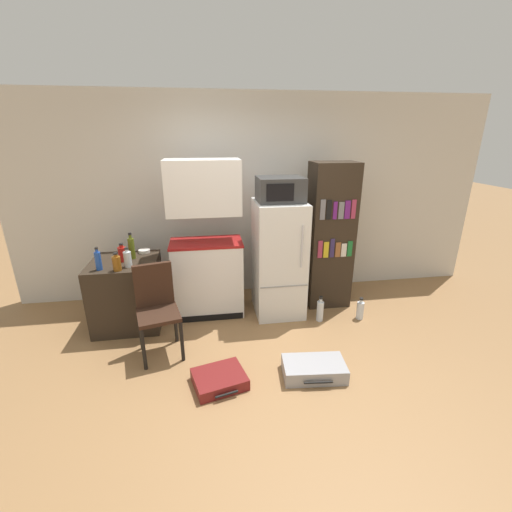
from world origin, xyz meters
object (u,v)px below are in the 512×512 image
object	(u,v)px
bowl	(144,251)
suitcase_small_flat	(219,379)
bottle_ketchup_red	(122,254)
suitcase_large_flat	(314,369)
bottle_olive_oil	(132,248)
kitchen_hutch	(206,247)
microwave	(280,189)
refrigerator	(279,259)
bottle_amber_beer	(117,263)
bookshelf	(330,236)
side_table	(128,293)
bottle_clear_short	(128,259)
water_bottle_front	(360,310)
bottle_blue_soda	(98,260)
chair	(156,302)
water_bottle_middle	(320,310)

from	to	relation	value
bowl	suitcase_small_flat	bearing A→B (deg)	-62.16
bottle_ketchup_red	suitcase_large_flat	size ratio (longest dim) A/B	0.35
suitcase_small_flat	bottle_olive_oil	bearing A→B (deg)	110.01
kitchen_hutch	microwave	bearing A→B (deg)	-5.98
refrigerator	bottle_amber_beer	bearing A→B (deg)	-169.92
bookshelf	bottle_amber_beer	bearing A→B (deg)	-169.81
refrigerator	suitcase_large_flat	size ratio (longest dim) A/B	2.33
side_table	bottle_clear_short	bearing A→B (deg)	-62.91
bottle_amber_beer	water_bottle_front	xyz separation A→B (m)	(2.77, -0.05, -0.76)
bottle_amber_beer	bottle_blue_soda	world-z (taller)	bottle_blue_soda
bottle_ketchup_red	suitcase_small_flat	size ratio (longest dim) A/B	0.40
microwave	chair	bearing A→B (deg)	-154.74
bottle_ketchup_red	water_bottle_front	size ratio (longest dim) A/B	0.76
bowl	suitcase_small_flat	xyz separation A→B (m)	(0.80, -1.52, -0.76)
kitchen_hutch	suitcase_small_flat	distance (m)	1.60
bowl	bottle_olive_oil	bearing A→B (deg)	-117.24
side_table	kitchen_hutch	size ratio (longest dim) A/B	0.42
bottle_olive_oil	bowl	xyz separation A→B (m)	(0.10, 0.19, -0.11)
microwave	bottle_olive_oil	world-z (taller)	microwave
bookshelf	bottle_olive_oil	xyz separation A→B (m)	(-2.41, -0.09, 0.00)
bottle_clear_short	chair	distance (m)	0.63
bottle_ketchup_red	water_bottle_front	xyz separation A→B (m)	(2.77, -0.33, -0.76)
bottle_ketchup_red	kitchen_hutch	bearing A→B (deg)	7.89
suitcase_small_flat	water_bottle_front	distance (m)	2.00
bottle_ketchup_red	suitcase_small_flat	distance (m)	1.80
side_table	bottle_blue_soda	bearing A→B (deg)	-129.33
kitchen_hutch	bottle_ketchup_red	bearing A→B (deg)	-172.11
bowl	water_bottle_middle	size ratio (longest dim) A/B	0.42
side_table	suitcase_large_flat	world-z (taller)	side_table
kitchen_hutch	water_bottle_middle	world-z (taller)	kitchen_hutch
chair	water_bottle_front	world-z (taller)	chair
bookshelf	suitcase_large_flat	xyz separation A→B (m)	(-0.62, -1.43, -0.85)
microwave	water_bottle_middle	world-z (taller)	microwave
microwave	suitcase_small_flat	xyz separation A→B (m)	(-0.82, -1.29, -1.50)
side_table	water_bottle_middle	world-z (taller)	side_table
bottle_clear_short	bottle_ketchup_red	bearing A→B (deg)	116.72
side_table	kitchen_hutch	world-z (taller)	kitchen_hutch
bottle_clear_short	bowl	size ratio (longest dim) A/B	1.59
bottle_ketchup_red	bowl	world-z (taller)	bottle_ketchup_red
chair	bowl	bearing A→B (deg)	90.24
refrigerator	water_bottle_middle	xyz separation A→B (m)	(0.45, -0.34, -0.57)
microwave	bottle_amber_beer	bearing A→B (deg)	-169.96
bowl	water_bottle_middle	xyz separation A→B (m)	(2.07, -0.57, -0.68)
microwave	refrigerator	bearing A→B (deg)	73.82
refrigerator	bottle_amber_beer	size ratio (longest dim) A/B	7.14
bowl	water_bottle_front	world-z (taller)	bowl
microwave	bookshelf	xyz separation A→B (m)	(0.69, 0.13, -0.63)
bottle_olive_oil	suitcase_large_flat	bearing A→B (deg)	-36.83
bottle_blue_soda	chair	bearing A→B (deg)	-32.70
water_bottle_middle	microwave	bearing A→B (deg)	143.26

